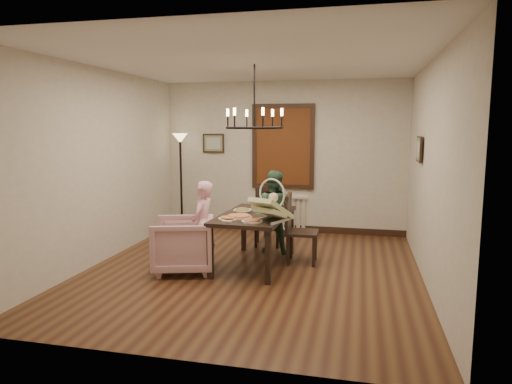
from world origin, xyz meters
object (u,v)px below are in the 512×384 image
at_px(elderly_woman, 203,234).
at_px(chair_far, 267,216).
at_px(dining_table, 254,220).
at_px(floor_lamp, 181,183).
at_px(drinking_glass, 258,208).
at_px(armchair, 183,245).
at_px(baby_bouncer, 271,207).
at_px(chair_right, 302,228).
at_px(seated_man, 273,218).

bearing_deg(elderly_woman, chair_far, 161.66).
relative_size(dining_table, floor_lamp, 0.91).
distance_m(dining_table, chair_far, 1.12).
distance_m(elderly_woman, drinking_glass, 0.87).
bearing_deg(chair_far, dining_table, -96.18).
bearing_deg(dining_table, armchair, -148.41).
bearing_deg(baby_bouncer, floor_lamp, 157.30).
xyz_separation_m(chair_right, baby_bouncer, (-0.32, -0.70, 0.43)).
xyz_separation_m(dining_table, armchair, (-0.89, -0.49, -0.29)).
bearing_deg(floor_lamp, baby_bouncer, -46.53).
bearing_deg(floor_lamp, seated_man, -29.34).
bearing_deg(seated_man, baby_bouncer, 105.53).
height_order(armchair, floor_lamp, floor_lamp).
bearing_deg(seated_man, floor_lamp, -23.58).
distance_m(baby_bouncer, drinking_glass, 0.60).
bearing_deg(elderly_woman, drinking_glass, 128.10).
bearing_deg(floor_lamp, chair_far, -22.88).
xyz_separation_m(elderly_woman, seated_man, (0.76, 1.15, 0.02)).
height_order(seated_man, baby_bouncer, baby_bouncer).
xyz_separation_m(chair_right, drinking_glass, (-0.62, -0.19, 0.31)).
xyz_separation_m(drinking_glass, floor_lamp, (-1.90, 1.80, 0.08)).
distance_m(chair_far, chair_right, 1.09).
distance_m(dining_table, elderly_woman, 0.76).
bearing_deg(chair_right, drinking_glass, 104.98).
xyz_separation_m(dining_table, elderly_woman, (-0.64, -0.38, -0.15)).
bearing_deg(armchair, elderly_woman, 96.94).
distance_m(drinking_glass, floor_lamp, 2.62).
height_order(elderly_woman, baby_bouncer, baby_bouncer).
relative_size(chair_far, armchair, 1.20).
xyz_separation_m(chair_right, armchair, (-1.53, -0.75, -0.14)).
bearing_deg(chair_far, drinking_glass, -94.42).
xyz_separation_m(seated_man, drinking_glass, (-0.09, -0.69, 0.29)).
bearing_deg(dining_table, chair_right, 24.72).
height_order(elderly_woman, floor_lamp, floor_lamp).
bearing_deg(baby_bouncer, armchair, -153.66).
height_order(dining_table, armchair, dining_table).
distance_m(dining_table, baby_bouncer, 0.61).
xyz_separation_m(elderly_woman, floor_lamp, (-1.23, 2.26, 0.39)).
height_order(chair_right, seated_man, seated_man).
xyz_separation_m(chair_far, armchair, (-0.85, -1.60, -0.12)).
xyz_separation_m(chair_far, drinking_glass, (0.07, -1.03, 0.33)).
height_order(chair_far, drinking_glass, chair_far).
bearing_deg(armchair, chair_right, 99.74).
xyz_separation_m(chair_right, seated_man, (-0.53, 0.50, 0.03)).
distance_m(dining_table, drinking_glass, 0.18).
bearing_deg(elderly_woman, baby_bouncer, 90.39).
xyz_separation_m(dining_table, seated_man, (0.12, 0.76, -0.12)).
bearing_deg(elderly_woman, armchair, -63.12).
height_order(chair_right, drinking_glass, chair_right).
height_order(chair_right, armchair, chair_right).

